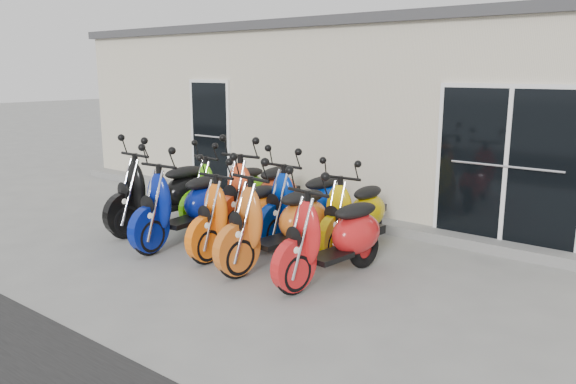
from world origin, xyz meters
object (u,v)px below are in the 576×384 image
object	(u,v)px
scooter_back_blue	(304,192)
scooter_back_yellow	(355,203)
scooter_front_black	(162,181)
scooter_front_orange_b	(279,209)
scooter_front_blue	(184,193)
scooter_back_green	(228,181)
scooter_front_orange_a	(240,203)
scooter_front_red	(333,223)
scooter_back_red	(260,183)

from	to	relation	value
scooter_back_blue	scooter_back_yellow	xyz separation A→B (m)	(0.83, 0.07, -0.05)
scooter_back_blue	scooter_back_yellow	size ratio (longest dim) A/B	1.07
scooter_front_black	scooter_front_orange_b	bearing A→B (deg)	-1.58
scooter_front_blue	scooter_back_green	xyz separation A→B (m)	(-0.31, 1.23, -0.05)
scooter_front_orange_a	scooter_front_red	world-z (taller)	scooter_front_red
scooter_front_orange_a	scooter_back_red	xyz separation A→B (m)	(-0.44, 0.94, 0.08)
scooter_front_red	scooter_back_blue	world-z (taller)	scooter_back_blue
scooter_front_black	scooter_front_blue	xyz separation A→B (m)	(0.83, -0.29, -0.02)
scooter_front_orange_b	scooter_front_red	world-z (taller)	scooter_front_orange_b
scooter_front_black	scooter_front_blue	bearing A→B (deg)	-16.47
scooter_front_red	scooter_back_blue	bearing A→B (deg)	145.99
scooter_front_blue	scooter_front_orange_a	xyz separation A→B (m)	(0.93, 0.18, -0.05)
scooter_front_black	scooter_front_orange_b	size ratio (longest dim) A/B	1.03
scooter_front_blue	scooter_front_orange_a	distance (m)	0.95
scooter_front_black	scooter_front_red	xyz separation A→B (m)	(3.37, -0.21, -0.06)
scooter_front_black	scooter_back_blue	xyz separation A→B (m)	(2.12, 0.90, -0.04)
scooter_front_blue	scooter_front_orange_b	xyz separation A→B (m)	(1.69, 0.09, -0.00)
scooter_front_blue	scooter_back_blue	distance (m)	1.75
scooter_front_red	scooter_back_green	xyz separation A→B (m)	(-2.85, 1.15, -0.01)
scooter_back_blue	scooter_back_yellow	world-z (taller)	scooter_back_blue
scooter_front_black	scooter_front_blue	distance (m)	0.88
scooter_front_red	scooter_front_blue	bearing A→B (deg)	-170.58
scooter_front_black	scooter_back_yellow	xyz separation A→B (m)	(2.94, 0.97, -0.09)
scooter_back_red	scooter_back_yellow	xyz separation A→B (m)	(1.62, 0.14, -0.10)
scooter_front_orange_a	scooter_back_red	size ratio (longest dim) A/B	0.90
scooter_front_orange_b	scooter_back_green	size ratio (longest dim) A/B	1.07
scooter_front_black	scooter_back_yellow	size ratio (longest dim) A/B	1.13
scooter_front_orange_b	scooter_front_orange_a	bearing A→B (deg)	-179.02
scooter_front_blue	scooter_back_red	distance (m)	1.22
scooter_back_red	scooter_front_red	bearing A→B (deg)	-31.85
scooter_front_orange_a	scooter_front_orange_b	world-z (taller)	scooter_front_orange_b
scooter_front_blue	scooter_front_orange_a	bearing A→B (deg)	6.61
scooter_back_yellow	scooter_back_red	bearing A→B (deg)	-178.67
scooter_front_orange_a	scooter_back_red	world-z (taller)	scooter_back_red
scooter_front_red	scooter_back_yellow	size ratio (longest dim) A/B	1.05
scooter_front_orange_a	scooter_back_yellow	bearing A→B (deg)	42.89
scooter_front_orange_a	scooter_front_orange_b	xyz separation A→B (m)	(0.76, -0.09, 0.05)
scooter_front_blue	scooter_back_red	world-z (taller)	scooter_back_red
scooter_front_black	scooter_front_orange_a	world-z (taller)	scooter_front_black
scooter_front_orange_a	scooter_back_yellow	world-z (taller)	scooter_front_orange_a
scooter_front_blue	scooter_back_green	bearing A→B (deg)	99.80
scooter_front_black	scooter_back_red	distance (m)	1.56
scooter_back_yellow	scooter_back_green	bearing A→B (deg)	177.04
scooter_front_blue	scooter_back_blue	size ratio (longest dim) A/B	1.03
scooter_front_orange_a	scooter_back_green	size ratio (longest dim) A/B	1.01
scooter_front_blue	scooter_back_yellow	bearing A→B (deg)	26.29
scooter_back_yellow	scooter_front_orange_a	bearing A→B (deg)	-141.33
scooter_front_red	scooter_front_black	bearing A→B (deg)	-176.00
scooter_front_red	scooter_back_blue	size ratio (longest dim) A/B	0.97
scooter_front_black	scooter_front_blue	size ratio (longest dim) A/B	1.03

